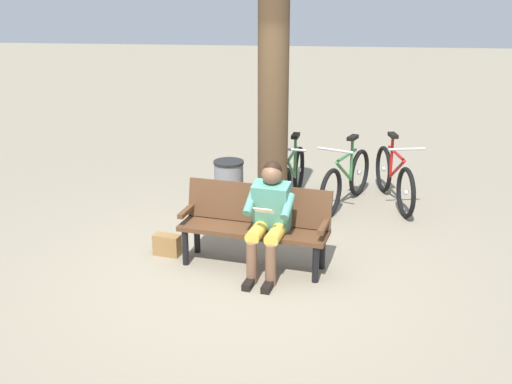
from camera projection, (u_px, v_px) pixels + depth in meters
ground_plane at (244, 273)px, 7.02m from camera, size 40.00×40.00×0.00m
bench at (256, 220)px, 7.07m from camera, size 1.66×0.79×0.87m
person_reading at (269, 214)px, 6.82m from camera, size 0.54×0.82×1.20m
handbag at (167, 245)px, 7.41m from camera, size 0.32×0.21×0.24m
tree_trunk at (273, 86)px, 7.88m from camera, size 0.37×0.37×3.45m
litter_bin at (229, 190)px, 8.41m from camera, size 0.39×0.39×0.76m
bicycle_blue at (394, 178)px, 8.92m from camera, size 0.51×1.66×0.94m
bicycle_silver at (346, 181)px, 8.82m from camera, size 0.76×1.56×0.94m
bicycle_black at (292, 179)px, 8.90m from camera, size 0.48×1.67×0.94m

